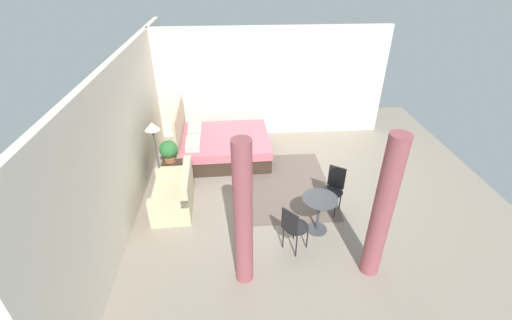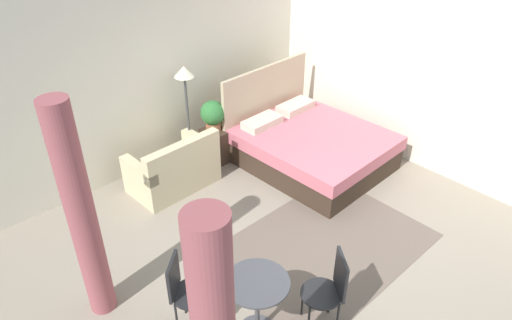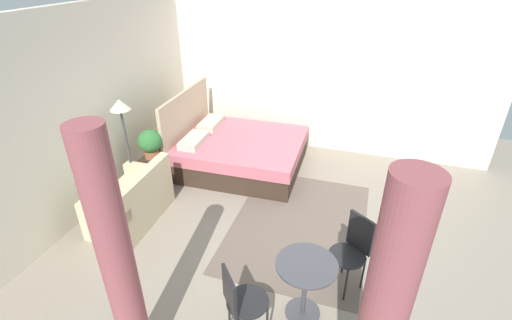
{
  "view_description": "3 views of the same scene",
  "coord_description": "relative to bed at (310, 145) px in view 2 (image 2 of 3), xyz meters",
  "views": [
    {
      "loc": [
        -6.04,
        1.03,
        4.37
      ],
      "look_at": [
        -0.24,
        0.6,
        0.84
      ],
      "focal_mm": 24.13,
      "sensor_mm": 36.0,
      "label": 1
    },
    {
      "loc": [
        -3.52,
        -2.67,
        4.04
      ],
      "look_at": [
        -0.09,
        0.99,
        0.83
      ],
      "focal_mm": 32.99,
      "sensor_mm": 36.0,
      "label": 2
    },
    {
      "loc": [
        -4.07,
        -0.75,
        3.35
      ],
      "look_at": [
        -0.22,
        0.47,
        1.11
      ],
      "focal_mm": 25.65,
      "sensor_mm": 36.0,
      "label": 3
    }
  ],
  "objects": [
    {
      "name": "potted_plant",
      "position": [
        -1.02,
        1.08,
        0.49
      ],
      "size": [
        0.38,
        0.38,
        0.47
      ],
      "color": "#935B3D",
      "rests_on": "nightstand"
    },
    {
      "name": "ground_plane",
      "position": [
        -1.36,
        -1.31,
        -0.32
      ],
      "size": [
        8.25,
        9.01,
        0.02
      ],
      "primitive_type": "cube",
      "color": "gray"
    },
    {
      "name": "area_rug",
      "position": [
        -1.31,
        -1.4,
        -0.31
      ],
      "size": [
        2.56,
        1.83,
        0.01
      ],
      "primitive_type": "cube",
      "color": "#66564C",
      "rests_on": "ground"
    },
    {
      "name": "wall_right",
      "position": [
        1.27,
        -1.31,
        1.11
      ],
      "size": [
        0.12,
        6.01,
        2.86
      ],
      "primitive_type": "cube",
      "color": "silver",
      "rests_on": "ground"
    },
    {
      "name": "nightstand",
      "position": [
        -0.92,
        1.05,
        -0.04
      ],
      "size": [
        0.53,
        0.41,
        0.54
      ],
      "color": "#38281E",
      "rests_on": "ground"
    },
    {
      "name": "bed",
      "position": [
        0.0,
        0.0,
        0.0
      ],
      "size": [
        1.87,
        2.17,
        1.33
      ],
      "color": "#38281E",
      "rests_on": "ground"
    },
    {
      "name": "vase",
      "position": [
        -0.8,
        1.05,
        0.3
      ],
      "size": [
        0.11,
        0.11,
        0.14
      ],
      "color": "silver",
      "rests_on": "nightstand"
    },
    {
      "name": "curtain_right",
      "position": [
        -3.73,
        -0.38,
        0.9
      ],
      "size": [
        0.27,
        0.27,
        2.43
      ],
      "color": "#994C51",
      "rests_on": "ground"
    },
    {
      "name": "wall_back",
      "position": [
        -1.36,
        1.69,
        1.11
      ],
      "size": [
        8.25,
        0.12,
        2.86
      ],
      "primitive_type": "cube",
      "color": "silver",
      "rests_on": "ground"
    },
    {
      "name": "balcony_table",
      "position": [
        -2.76,
        -1.74,
        0.18
      ],
      "size": [
        0.63,
        0.63,
        0.71
      ],
      "color": "#3F3F44",
      "rests_on": "ground"
    },
    {
      "name": "cafe_chair_near_window",
      "position": [
        -2.18,
        -2.17,
        0.24
      ],
      "size": [
        0.57,
        0.57,
        0.92
      ],
      "color": "black",
      "rests_on": "ground"
    },
    {
      "name": "couch",
      "position": [
        -1.91,
        0.9,
        -0.02
      ],
      "size": [
        1.22,
        0.77,
        0.83
      ],
      "color": "beige",
      "rests_on": "ground"
    },
    {
      "name": "cafe_chair_near_couch",
      "position": [
        -3.22,
        -1.2,
        0.23
      ],
      "size": [
        0.58,
        0.58,
        0.89
      ],
      "color": "black",
      "rests_on": "ground"
    },
    {
      "name": "floor_lamp",
      "position": [
        -1.36,
        1.25,
        1.02
      ],
      "size": [
        0.29,
        0.29,
        1.61
      ],
      "color": "#3F3F44",
      "rests_on": "ground"
    }
  ]
}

